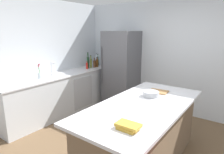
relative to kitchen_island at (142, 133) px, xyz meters
The scene contains 17 objects.
wall_rear 2.32m from the kitchen_island, 98.06° to the left, with size 6.00×0.10×2.60m, color silver.
wall_left 2.88m from the kitchen_island, behind, with size 0.10×6.00×2.60m, color silver.
counter_run_left 2.44m from the kitchen_island, 167.61° to the left, with size 0.67×2.98×0.93m.
kitchen_island is the anchor object (origin of this frame).
refrigerator 2.37m from the kitchen_island, 131.38° to the left, with size 0.76×0.74×1.90m.
sink_faucet 2.53m from the kitchen_island, behind, with size 0.15×0.05×0.30m.
flower_vase 2.47m from the kitchen_island, behind, with size 0.09×0.09×0.32m.
gin_bottle 3.14m from the kitchen_island, 142.27° to the left, with size 0.07×0.07×0.33m.
soda_bottle 3.06m from the kitchen_island, 143.25° to the left, with size 0.08×0.08×0.35m.
whiskey_bottle 2.94m from the kitchen_island, 143.53° to the left, with size 0.08×0.08×0.27m.
syrup_bottle 2.88m from the kitchen_island, 145.31° to the left, with size 0.07×0.07×0.27m.
olive_oil_bottle 2.87m from the kitchen_island, 147.40° to the left, with size 0.06×0.06×0.34m.
wine_bottle 2.84m from the kitchen_island, 149.20° to the left, with size 0.07×0.07×0.43m.
hot_sauce_bottle 2.75m from the kitchen_island, 150.37° to the left, with size 0.05×0.05×0.21m.
cookbook_stack 0.89m from the kitchen_island, 74.23° to the right, with size 0.26×0.18×0.06m.
mixing_bowl 0.61m from the kitchen_island, 99.23° to the left, with size 0.25×0.25×0.08m.
cutting_board 0.79m from the kitchen_island, 94.46° to the left, with size 0.32×0.26×0.02m.
Camera 1 is at (1.46, -2.19, 1.92)m, focal length 31.08 mm.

